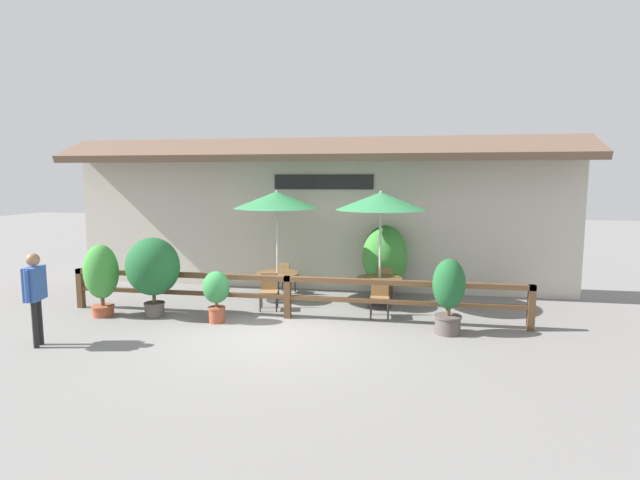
{
  "coord_description": "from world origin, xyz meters",
  "views": [
    {
      "loc": [
        2.65,
        -9.49,
        3.13
      ],
      "look_at": [
        0.66,
        1.46,
        1.72
      ],
      "focal_mm": 28.0,
      "sensor_mm": 36.0,
      "label": 1
    }
  ],
  "objects_px": {
    "dining_table_near": "(278,278)",
    "potted_plant_broad_leaf": "(449,293)",
    "potted_plant_corner_fern": "(216,292)",
    "chair_near_streetside": "(269,290)",
    "chair_middle_streetside": "(380,296)",
    "chair_middle_wallside": "(384,281)",
    "chair_near_wallside": "(285,276)",
    "potted_plant_small_flowering": "(101,275)",
    "potted_plant_entrance_palm": "(385,257)",
    "potted_plant_tall_tropical": "(153,268)",
    "patio_umbrella_near": "(277,200)",
    "pedestrian": "(35,287)",
    "dining_table_middle": "(380,283)",
    "patio_umbrella_middle": "(381,201)"
  },
  "relations": [
    {
      "from": "dining_table_near",
      "to": "potted_plant_broad_leaf",
      "type": "xyz_separation_m",
      "value": [
        4.06,
        -2.0,
        0.25
      ]
    },
    {
      "from": "dining_table_near",
      "to": "potted_plant_corner_fern",
      "type": "height_order",
      "value": "potted_plant_corner_fern"
    },
    {
      "from": "chair_near_streetside",
      "to": "chair_middle_streetside",
      "type": "distance_m",
      "value": 2.64
    },
    {
      "from": "chair_middle_wallside",
      "to": "potted_plant_broad_leaf",
      "type": "relative_size",
      "value": 0.56
    },
    {
      "from": "dining_table_near",
      "to": "chair_near_streetside",
      "type": "distance_m",
      "value": 0.83
    },
    {
      "from": "chair_near_wallside",
      "to": "potted_plant_corner_fern",
      "type": "bearing_deg",
      "value": 85.7
    },
    {
      "from": "chair_middle_streetside",
      "to": "potted_plant_corner_fern",
      "type": "xyz_separation_m",
      "value": [
        -3.45,
        -1.07,
        0.19
      ]
    },
    {
      "from": "chair_near_wallside",
      "to": "potted_plant_small_flowering",
      "type": "distance_m",
      "value": 4.57
    },
    {
      "from": "potted_plant_entrance_palm",
      "to": "potted_plant_tall_tropical",
      "type": "bearing_deg",
      "value": -149.65
    },
    {
      "from": "chair_middle_streetside",
      "to": "potted_plant_entrance_palm",
      "type": "relative_size",
      "value": 0.45
    },
    {
      "from": "patio_umbrella_near",
      "to": "potted_plant_small_flowering",
      "type": "distance_m",
      "value": 4.4
    },
    {
      "from": "chair_near_wallside",
      "to": "potted_plant_broad_leaf",
      "type": "bearing_deg",
      "value": 156.31
    },
    {
      "from": "pedestrian",
      "to": "potted_plant_small_flowering",
      "type": "bearing_deg",
      "value": -11.81
    },
    {
      "from": "potted_plant_corner_fern",
      "to": "potted_plant_small_flowering",
      "type": "bearing_deg",
      "value": 179.78
    },
    {
      "from": "chair_near_streetside",
      "to": "potted_plant_corner_fern",
      "type": "bearing_deg",
      "value": -134.34
    },
    {
      "from": "chair_near_streetside",
      "to": "dining_table_middle",
      "type": "relative_size",
      "value": 0.79
    },
    {
      "from": "potted_plant_broad_leaf",
      "to": "potted_plant_tall_tropical",
      "type": "relative_size",
      "value": 0.85
    },
    {
      "from": "dining_table_middle",
      "to": "potted_plant_small_flowering",
      "type": "xyz_separation_m",
      "value": [
        -6.13,
        -1.88,
        0.36
      ]
    },
    {
      "from": "potted_plant_small_flowering",
      "to": "potted_plant_entrance_palm",
      "type": "bearing_deg",
      "value": 26.48
    },
    {
      "from": "chair_middle_wallside",
      "to": "potted_plant_entrance_palm",
      "type": "xyz_separation_m",
      "value": [
        -0.0,
        0.38,
        0.57
      ]
    },
    {
      "from": "patio_umbrella_near",
      "to": "chair_near_wallside",
      "type": "bearing_deg",
      "value": 91.8
    },
    {
      "from": "chair_near_streetside",
      "to": "potted_plant_small_flowering",
      "type": "bearing_deg",
      "value": -171.92
    },
    {
      "from": "potted_plant_broad_leaf",
      "to": "dining_table_middle",
      "type": "bearing_deg",
      "value": 129.1
    },
    {
      "from": "chair_near_wallside",
      "to": "chair_middle_wallside",
      "type": "xyz_separation_m",
      "value": [
        2.67,
        -0.18,
        0.0
      ]
    },
    {
      "from": "patio_umbrella_near",
      "to": "potted_plant_broad_leaf",
      "type": "xyz_separation_m",
      "value": [
        4.06,
        -2.0,
        -1.73
      ]
    },
    {
      "from": "dining_table_near",
      "to": "dining_table_middle",
      "type": "distance_m",
      "value": 2.59
    },
    {
      "from": "dining_table_middle",
      "to": "potted_plant_corner_fern",
      "type": "distance_m",
      "value": 3.89
    },
    {
      "from": "dining_table_near",
      "to": "potted_plant_entrance_palm",
      "type": "bearing_deg",
      "value": 21.12
    },
    {
      "from": "pedestrian",
      "to": "potted_plant_corner_fern",
      "type": "bearing_deg",
      "value": -65.7
    },
    {
      "from": "patio_umbrella_near",
      "to": "pedestrian",
      "type": "relative_size",
      "value": 1.6
    },
    {
      "from": "potted_plant_broad_leaf",
      "to": "potted_plant_corner_fern",
      "type": "distance_m",
      "value": 4.88
    },
    {
      "from": "chair_middle_streetside",
      "to": "pedestrian",
      "type": "height_order",
      "value": "pedestrian"
    },
    {
      "from": "chair_near_wallside",
      "to": "patio_umbrella_middle",
      "type": "relative_size",
      "value": 0.3
    },
    {
      "from": "chair_middle_wallside",
      "to": "potted_plant_corner_fern",
      "type": "bearing_deg",
      "value": 24.37
    },
    {
      "from": "pedestrian",
      "to": "potted_plant_entrance_palm",
      "type": "bearing_deg",
      "value": -63.21
    },
    {
      "from": "dining_table_middle",
      "to": "chair_middle_streetside",
      "type": "distance_m",
      "value": 0.83
    },
    {
      "from": "potted_plant_broad_leaf",
      "to": "potted_plant_corner_fern",
      "type": "bearing_deg",
      "value": -179.16
    },
    {
      "from": "dining_table_near",
      "to": "potted_plant_broad_leaf",
      "type": "bearing_deg",
      "value": -26.19
    },
    {
      "from": "potted_plant_corner_fern",
      "to": "pedestrian",
      "type": "height_order",
      "value": "pedestrian"
    },
    {
      "from": "dining_table_middle",
      "to": "pedestrian",
      "type": "height_order",
      "value": "pedestrian"
    },
    {
      "from": "chair_near_wallside",
      "to": "patio_umbrella_middle",
      "type": "height_order",
      "value": "patio_umbrella_middle"
    },
    {
      "from": "patio_umbrella_middle",
      "to": "potted_plant_corner_fern",
      "type": "bearing_deg",
      "value": -150.86
    },
    {
      "from": "chair_middle_wallside",
      "to": "pedestrian",
      "type": "height_order",
      "value": "pedestrian"
    },
    {
      "from": "patio_umbrella_near",
      "to": "chair_middle_streetside",
      "type": "relative_size",
      "value": 3.31
    },
    {
      "from": "dining_table_middle",
      "to": "potted_plant_corner_fern",
      "type": "relative_size",
      "value": 0.96
    },
    {
      "from": "chair_middle_wallside",
      "to": "pedestrian",
      "type": "xyz_separation_m",
      "value": [
        -6.13,
        -4.77,
        0.65
      ]
    },
    {
      "from": "potted_plant_small_flowering",
      "to": "potted_plant_tall_tropical",
      "type": "bearing_deg",
      "value": 7.35
    },
    {
      "from": "chair_near_wallside",
      "to": "pedestrian",
      "type": "distance_m",
      "value": 6.08
    },
    {
      "from": "chair_middle_streetside",
      "to": "potted_plant_broad_leaf",
      "type": "xyz_separation_m",
      "value": [
        1.43,
        -1.0,
        0.36
      ]
    },
    {
      "from": "patio_umbrella_near",
      "to": "potted_plant_entrance_palm",
      "type": "distance_m",
      "value": 3.22
    }
  ]
}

